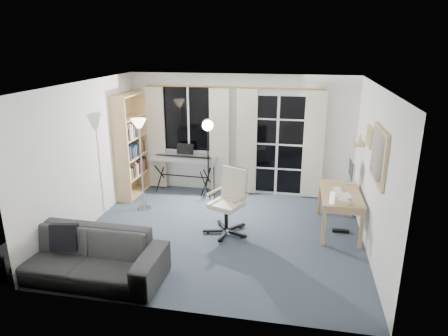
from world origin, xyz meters
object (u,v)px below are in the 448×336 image
at_px(keyboard_piano, 184,159).
at_px(monitor, 352,170).
at_px(bookshelf, 129,148).
at_px(office_chair, 231,195).
at_px(mug, 351,201).
at_px(torchiere_lamp, 140,137).
at_px(studio_light, 208,134).
at_px(sofa, 81,248).
at_px(desk, 340,197).

xyz_separation_m(keyboard_piano, monitor, (3.18, -0.72, 0.20)).
xyz_separation_m(bookshelf, office_chair, (2.26, -1.22, -0.35)).
height_order(office_chair, mug, office_chair).
relative_size(torchiere_lamp, office_chair, 1.60).
distance_m(studio_light, monitor, 2.67).
bearing_deg(sofa, keyboard_piano, 83.29).
bearing_deg(mug, keyboard_piano, 151.55).
distance_m(bookshelf, keyboard_piano, 1.10).
relative_size(bookshelf, studio_light, 1.25).
bearing_deg(mug, desk, 101.31).
relative_size(keyboard_piano, monitor, 2.76).
bearing_deg(sofa, mug, 25.13).
bearing_deg(torchiere_lamp, mug, -11.10).
height_order(bookshelf, sofa, bookshelf).
bearing_deg(studio_light, monitor, -23.02).
bearing_deg(torchiere_lamp, office_chair, -18.18).
bearing_deg(studio_light, sofa, -122.97).
xyz_separation_m(bookshelf, sofa, (0.58, -2.93, -0.55)).
height_order(monitor, mug, monitor).
relative_size(keyboard_piano, desk, 1.06).
xyz_separation_m(office_chair, monitor, (1.94, 0.82, 0.29)).
bearing_deg(keyboard_piano, bookshelf, -160.09).
bearing_deg(torchiere_lamp, desk, -3.34).
relative_size(studio_light, office_chair, 1.55).
bearing_deg(desk, studio_light, 159.19).
distance_m(bookshelf, monitor, 4.22).
bearing_deg(torchiere_lamp, studio_light, 31.56).
xyz_separation_m(bookshelf, mug, (4.11, -1.36, -0.26)).
distance_m(bookshelf, sofa, 3.04).
distance_m(torchiere_lamp, office_chair, 1.98).
bearing_deg(desk, torchiere_lamp, 175.76).
distance_m(bookshelf, office_chair, 2.59).
bearing_deg(bookshelf, torchiere_lamp, -49.98).
relative_size(torchiere_lamp, monitor, 3.56).
xyz_separation_m(studio_light, monitor, (2.60, -0.42, -0.41)).
distance_m(bookshelf, studio_light, 1.64).
xyz_separation_m(bookshelf, desk, (4.01, -0.86, -0.39)).
bearing_deg(desk, keyboard_piano, 157.68).
xyz_separation_m(torchiere_lamp, monitor, (3.69, 0.25, -0.45)).
relative_size(office_chair, desk, 0.85).
xyz_separation_m(keyboard_piano, mug, (3.08, -1.67, 0.00)).
height_order(torchiere_lamp, studio_light, torchiere_lamp).
xyz_separation_m(bookshelf, torchiere_lamp, (0.52, -0.65, 0.39)).
xyz_separation_m(torchiere_lamp, keyboard_piano, (0.51, 0.97, -0.65)).
relative_size(torchiere_lamp, keyboard_piano, 1.29).
relative_size(keyboard_piano, studio_light, 0.80).
bearing_deg(bookshelf, studio_light, 2.09).
bearing_deg(mug, torchiere_lamp, 168.90).
bearing_deg(keyboard_piano, desk, -18.62).
distance_m(monitor, mug, 0.97).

